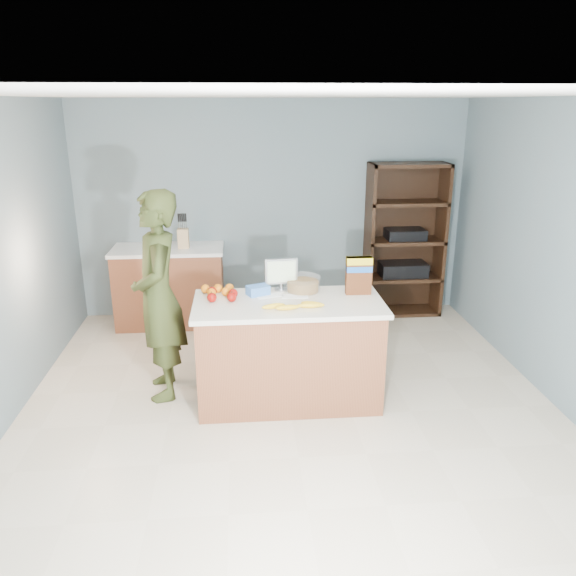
{
  "coord_description": "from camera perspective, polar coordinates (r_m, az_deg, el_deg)",
  "views": [
    {
      "loc": [
        -0.37,
        -4.01,
        2.45
      ],
      "look_at": [
        0.0,
        0.35,
        1.0
      ],
      "focal_mm": 35.0,
      "sensor_mm": 36.0,
      "label": 1
    }
  ],
  "objects": [
    {
      "name": "back_cabinet",
      "position": [
        6.58,
        -11.88,
        0.24
      ],
      "size": [
        1.24,
        0.62,
        0.9
      ],
      "color": "brown",
      "rests_on": "ground"
    },
    {
      "name": "blue_carton",
      "position": [
        4.75,
        -3.07,
        -0.23
      ],
      "size": [
        0.21,
        0.18,
        0.08
      ],
      "primitive_type": "cube",
      "rotation": [
        0.0,
        0.0,
        0.41
      ],
      "color": "blue",
      "rests_on": "counter_peninsula"
    },
    {
      "name": "salad_bowl",
      "position": [
        4.84,
        1.52,
        0.36
      ],
      "size": [
        0.3,
        0.3,
        0.13
      ],
      "color": "#267219",
      "rests_on": "counter_peninsula"
    },
    {
      "name": "person",
      "position": [
        4.85,
        -13.02,
        -0.85
      ],
      "size": [
        0.54,
        0.72,
        1.8
      ],
      "primitive_type": "imported",
      "rotation": [
        0.0,
        0.0,
        -1.4
      ],
      "color": "#313918",
      "rests_on": "ground"
    },
    {
      "name": "bananas",
      "position": [
        4.44,
        0.79,
        -1.81
      ],
      "size": [
        0.52,
        0.15,
        0.04
      ],
      "color": "gold",
      "rests_on": "counter_peninsula"
    },
    {
      "name": "walls",
      "position": [
        4.11,
        0.42,
        7.11
      ],
      "size": [
        4.52,
        5.02,
        2.51
      ],
      "color": "slate",
      "rests_on": "ground"
    },
    {
      "name": "knife_block",
      "position": [
        6.38,
        -10.6,
        5.05
      ],
      "size": [
        0.12,
        0.1,
        0.31
      ],
      "color": "tan",
      "rests_on": "back_cabinet"
    },
    {
      "name": "apples",
      "position": [
        4.66,
        -6.7,
        -0.7
      ],
      "size": [
        0.26,
        0.24,
        0.08
      ],
      "color": "maroon",
      "rests_on": "counter_peninsula"
    },
    {
      "name": "shelving_unit",
      "position": [
        6.83,
        11.63,
        4.54
      ],
      "size": [
        0.9,
        0.4,
        1.8
      ],
      "color": "black",
      "rests_on": "ground"
    },
    {
      "name": "tv",
      "position": [
        4.83,
        -0.69,
        1.58
      ],
      "size": [
        0.28,
        0.12,
        0.28
      ],
      "color": "silver",
      "rests_on": "counter_peninsula"
    },
    {
      "name": "cereal_box",
      "position": [
        4.76,
        7.2,
        1.56
      ],
      "size": [
        0.22,
        0.09,
        0.32
      ],
      "color": "#592B14",
      "rests_on": "counter_peninsula"
    },
    {
      "name": "envelopes",
      "position": [
        4.72,
        -0.6,
        -0.81
      ],
      "size": [
        0.45,
        0.18,
        0.0
      ],
      "color": "white",
      "rests_on": "counter_peninsula"
    },
    {
      "name": "floor",
      "position": [
        4.72,
        0.37,
        -12.97
      ],
      "size": [
        4.5,
        5.0,
        0.02
      ],
      "primitive_type": "cube",
      "color": "beige",
      "rests_on": "ground"
    },
    {
      "name": "counter_peninsula",
      "position": [
        4.78,
        0.05,
        -6.85
      ],
      "size": [
        1.56,
        0.76,
        0.9
      ],
      "color": "brown",
      "rests_on": "ground"
    },
    {
      "name": "oranges",
      "position": [
        4.8,
        -7.12,
        -0.2
      ],
      "size": [
        0.28,
        0.19,
        0.08
      ],
      "color": "orange",
      "rests_on": "counter_peninsula"
    }
  ]
}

